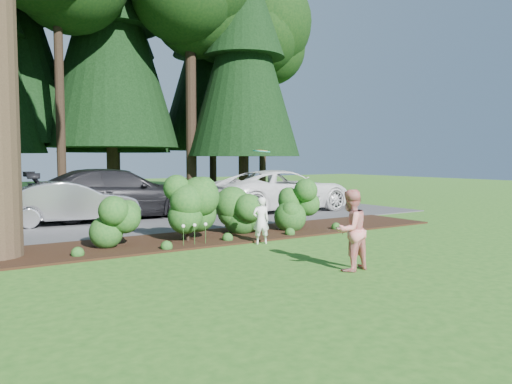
{
  "coord_description": "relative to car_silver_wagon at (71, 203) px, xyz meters",
  "views": [
    {
      "loc": [
        -5.66,
        -8.52,
        2.18
      ],
      "look_at": [
        1.22,
        1.98,
        1.3
      ],
      "focal_mm": 35.0,
      "sensor_mm": 36.0,
      "label": 1
    }
  ],
  "objects": [
    {
      "name": "lily_cluster",
      "position": [
        1.58,
        -5.73,
        -0.22
      ],
      "size": [
        0.69,
        0.09,
        0.57
      ],
      "color": "#164818",
      "rests_on": "ground"
    },
    {
      "name": "shrub_row",
      "position": [
        2.65,
        -4.99,
        0.09
      ],
      "size": [
        6.53,
        1.6,
        1.61
      ],
      "color": "#164818",
      "rests_on": "ground"
    },
    {
      "name": "car_dark_suv",
      "position": [
        1.76,
        0.7,
        0.18
      ],
      "size": [
        6.2,
        2.97,
        1.74
      ],
      "primitive_type": "imported",
      "rotation": [
        0.0,
        0.0,
        1.48
      ],
      "color": "black",
      "rests_on": "driveway"
    },
    {
      "name": "car_white_suv",
      "position": [
        8.09,
        -0.49,
        0.13
      ],
      "size": [
        5.95,
        2.87,
        1.63
      ],
      "primitive_type": "imported",
      "rotation": [
        0.0,
        0.0,
        1.54
      ],
      "color": "white",
      "rests_on": "driveway"
    },
    {
      "name": "tree_wall",
      "position": [
        2.13,
        8.24,
        8.79
      ],
      "size": [
        25.66,
        12.15,
        17.09
      ],
      "color": "black",
      "rests_on": "ground"
    },
    {
      "name": "adult",
      "position": [
        2.92,
        -9.73,
        0.06
      ],
      "size": [
        0.83,
        0.69,
        1.56
      ],
      "primitive_type": "imported",
      "rotation": [
        0.0,
        0.0,
        3.28
      ],
      "color": "red",
      "rests_on": "ground"
    },
    {
      "name": "ground",
      "position": [
        1.88,
        -8.13,
        -0.72
      ],
      "size": [
        80.0,
        80.0,
        0.0
      ],
      "primitive_type": "plane",
      "color": "#255719",
      "rests_on": "ground"
    },
    {
      "name": "child",
      "position": [
        3.13,
        -6.33,
        -0.13
      ],
      "size": [
        0.49,
        0.39,
        1.18
      ],
      "primitive_type": "imported",
      "rotation": [
        0.0,
        0.0,
        2.87
      ],
      "color": "white",
      "rests_on": "ground"
    },
    {
      "name": "mulch_bed",
      "position": [
        1.88,
        -4.88,
        -0.69
      ],
      "size": [
        16.0,
        2.5,
        0.05
      ],
      "primitive_type": "cube",
      "color": "black",
      "rests_on": "ground"
    },
    {
      "name": "frisbee",
      "position": [
        3.41,
        -5.95,
        1.62
      ],
      "size": [
        0.45,
        0.45,
        0.08
      ],
      "color": "teal",
      "rests_on": "ground"
    },
    {
      "name": "driveway",
      "position": [
        1.88,
        -0.63,
        -0.7
      ],
      "size": [
        22.0,
        6.0,
        0.03
      ],
      "primitive_type": "cube",
      "color": "#38383A",
      "rests_on": "ground"
    },
    {
      "name": "car_silver_wagon",
      "position": [
        0.0,
        0.0,
        0.0
      ],
      "size": [
        4.33,
        1.98,
        1.38
      ],
      "primitive_type": "imported",
      "rotation": [
        0.0,
        0.0,
        1.44
      ],
      "color": "#A8A8AD",
      "rests_on": "driveway"
    }
  ]
}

